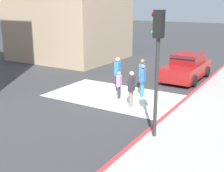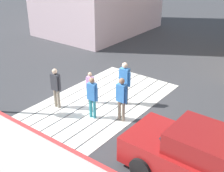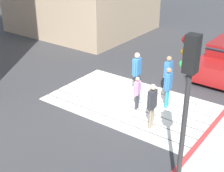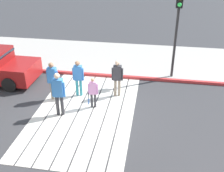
{
  "view_description": "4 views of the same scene",
  "coord_description": "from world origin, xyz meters",
  "px_view_note": "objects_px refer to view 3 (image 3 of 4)",
  "views": [
    {
      "loc": [
        -7.09,
        11.9,
        4.42
      ],
      "look_at": [
        -0.44,
        0.97,
        0.81
      ],
      "focal_mm": 47.03,
      "sensor_mm": 36.0,
      "label": 1
    },
    {
      "loc": [
        -8.42,
        -6.91,
        5.86
      ],
      "look_at": [
        0.12,
        -0.42,
        0.74
      ],
      "focal_mm": 48.03,
      "sensor_mm": 36.0,
      "label": 2
    },
    {
      "loc": [
        -6.03,
        9.61,
        6.15
      ],
      "look_at": [
        0.47,
        0.64,
        0.86
      ],
      "focal_mm": 52.53,
      "sensor_mm": 36.0,
      "label": 3
    },
    {
      "loc": [
        8.82,
        2.53,
        5.98
      ],
      "look_at": [
        -0.43,
        1.01,
        1.02
      ],
      "focal_mm": 44.31,
      "sensor_mm": 36.0,
      "label": 4
    }
  ],
  "objects_px": {
    "traffic_light_corner": "(187,87)",
    "pedestrian_adult_trailing": "(137,70)",
    "pedestrian_child_with_racket": "(137,91)",
    "pedestrian_adult_side": "(168,85)",
    "pedestrian_adult_lead": "(152,103)",
    "pedestrian_teen_behind": "(168,73)"
  },
  "relations": [
    {
      "from": "pedestrian_child_with_racket",
      "to": "pedestrian_adult_trailing",
      "type": "bearing_deg",
      "value": -56.74
    },
    {
      "from": "pedestrian_adult_trailing",
      "to": "pedestrian_adult_side",
      "type": "distance_m",
      "value": 1.61
    },
    {
      "from": "pedestrian_adult_side",
      "to": "pedestrian_adult_lead",
      "type": "bearing_deg",
      "value": 98.56
    },
    {
      "from": "traffic_light_corner",
      "to": "pedestrian_adult_trailing",
      "type": "distance_m",
      "value": 6.14
    },
    {
      "from": "pedestrian_adult_side",
      "to": "pedestrian_teen_behind",
      "type": "bearing_deg",
      "value": -63.11
    },
    {
      "from": "traffic_light_corner",
      "to": "pedestrian_adult_trailing",
      "type": "bearing_deg",
      "value": -47.66
    },
    {
      "from": "pedestrian_adult_trailing",
      "to": "pedestrian_child_with_racket",
      "type": "distance_m",
      "value": 1.38
    },
    {
      "from": "pedestrian_adult_lead",
      "to": "pedestrian_teen_behind",
      "type": "relative_size",
      "value": 0.97
    },
    {
      "from": "pedestrian_teen_behind",
      "to": "pedestrian_adult_trailing",
      "type": "bearing_deg",
      "value": 30.21
    },
    {
      "from": "traffic_light_corner",
      "to": "pedestrian_adult_lead",
      "type": "relative_size",
      "value": 2.59
    },
    {
      "from": "pedestrian_teen_behind",
      "to": "pedestrian_child_with_racket",
      "type": "xyz_separation_m",
      "value": [
        0.35,
        1.76,
        -0.23
      ]
    },
    {
      "from": "pedestrian_child_with_racket",
      "to": "traffic_light_corner",
      "type": "bearing_deg",
      "value": 135.05
    },
    {
      "from": "traffic_light_corner",
      "to": "pedestrian_child_with_racket",
      "type": "xyz_separation_m",
      "value": [
        3.17,
        -3.17,
        -2.29
      ]
    },
    {
      "from": "traffic_light_corner",
      "to": "pedestrian_adult_side",
      "type": "xyz_separation_m",
      "value": [
        2.34,
        -3.98,
        -2.1
      ]
    },
    {
      "from": "traffic_light_corner",
      "to": "pedestrian_adult_side",
      "type": "bearing_deg",
      "value": -59.56
    },
    {
      "from": "pedestrian_adult_trailing",
      "to": "pedestrian_child_with_racket",
      "type": "bearing_deg",
      "value": 123.26
    },
    {
      "from": "pedestrian_adult_trailing",
      "to": "pedestrian_teen_behind",
      "type": "bearing_deg",
      "value": -149.79
    },
    {
      "from": "pedestrian_adult_lead",
      "to": "pedestrian_teen_behind",
      "type": "bearing_deg",
      "value": -74.24
    },
    {
      "from": "traffic_light_corner",
      "to": "pedestrian_child_with_racket",
      "type": "distance_m",
      "value": 5.03
    },
    {
      "from": "pedestrian_adult_side",
      "to": "pedestrian_child_with_racket",
      "type": "distance_m",
      "value": 1.18
    },
    {
      "from": "pedestrian_adult_lead",
      "to": "pedestrian_adult_trailing",
      "type": "distance_m",
      "value": 2.66
    },
    {
      "from": "pedestrian_child_with_racket",
      "to": "pedestrian_adult_side",
      "type": "bearing_deg",
      "value": -135.78
    }
  ]
}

